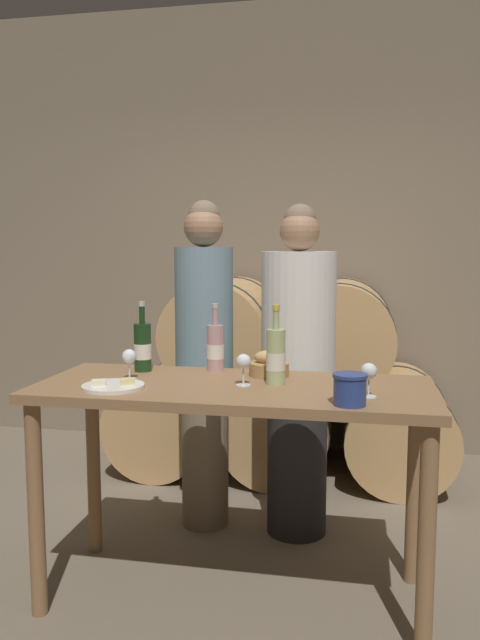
% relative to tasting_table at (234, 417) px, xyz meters
% --- Properties ---
extents(ground_plane, '(10.00, 10.00, 0.00)m').
position_rel_tasting_table_xyz_m(ground_plane, '(0.00, 0.00, -0.78)').
color(ground_plane, '#726654').
extents(stone_wall_back, '(10.00, 0.12, 3.20)m').
position_rel_tasting_table_xyz_m(stone_wall_back, '(0.00, 2.16, 0.82)').
color(stone_wall_back, '#7F705B').
rests_on(stone_wall_back, ground_plane).
extents(barrel_stack, '(2.19, 0.93, 1.27)m').
position_rel_tasting_table_xyz_m(barrel_stack, '(0.00, 1.58, -0.21)').
color(barrel_stack, tan).
rests_on(barrel_stack, ground_plane).
extents(tasting_table, '(1.62, 0.66, 0.92)m').
position_rel_tasting_table_xyz_m(tasting_table, '(0.00, 0.00, 0.00)').
color(tasting_table, olive).
rests_on(tasting_table, ground_plane).
extents(person_left, '(0.30, 0.30, 1.71)m').
position_rel_tasting_table_xyz_m(person_left, '(-0.29, 0.67, 0.11)').
color(person_left, '#756651').
rests_on(person_left, ground_plane).
extents(person_right, '(0.37, 0.37, 1.69)m').
position_rel_tasting_table_xyz_m(person_right, '(0.20, 0.67, 0.07)').
color(person_right, '#232326').
rests_on(person_right, ground_plane).
extents(wine_bottle_red, '(0.08, 0.08, 0.32)m').
position_rel_tasting_table_xyz_m(wine_bottle_red, '(-0.46, 0.19, 0.25)').
color(wine_bottle_red, '#193819').
rests_on(wine_bottle_red, tasting_table).
extents(wine_bottle_white, '(0.08, 0.08, 0.33)m').
position_rel_tasting_table_xyz_m(wine_bottle_white, '(0.17, 0.04, 0.25)').
color(wine_bottle_white, '#ADBC7F').
rests_on(wine_bottle_white, tasting_table).
extents(wine_bottle_rose, '(0.08, 0.08, 0.31)m').
position_rel_tasting_table_xyz_m(wine_bottle_rose, '(-0.14, 0.27, 0.24)').
color(wine_bottle_rose, '#BC8E93').
rests_on(wine_bottle_rose, tasting_table).
extents(blue_crock, '(0.12, 0.12, 0.11)m').
position_rel_tasting_table_xyz_m(blue_crock, '(0.47, -0.25, 0.20)').
color(blue_crock, navy).
rests_on(blue_crock, tasting_table).
extents(bread_basket, '(0.17, 0.17, 0.11)m').
position_rel_tasting_table_xyz_m(bread_basket, '(0.12, 0.20, 0.18)').
color(bread_basket, '#A87F4C').
rests_on(bread_basket, tasting_table).
extents(cheese_plate, '(0.25, 0.25, 0.04)m').
position_rel_tasting_table_xyz_m(cheese_plate, '(-0.46, -0.15, 0.14)').
color(cheese_plate, white).
rests_on(cheese_plate, tasting_table).
extents(wine_glass_far_left, '(0.06, 0.06, 0.13)m').
position_rel_tasting_table_xyz_m(wine_glass_far_left, '(-0.45, 0.01, 0.23)').
color(wine_glass_far_left, white).
rests_on(wine_glass_far_left, tasting_table).
extents(wine_glass_left, '(0.06, 0.06, 0.13)m').
position_rel_tasting_table_xyz_m(wine_glass_left, '(0.04, -0.01, 0.23)').
color(wine_glass_left, white).
rests_on(wine_glass_left, tasting_table).
extents(wine_glass_center, '(0.06, 0.06, 0.13)m').
position_rel_tasting_table_xyz_m(wine_glass_center, '(0.54, -0.11, 0.23)').
color(wine_glass_center, white).
rests_on(wine_glass_center, tasting_table).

